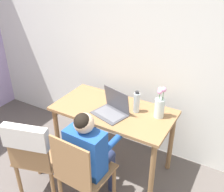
# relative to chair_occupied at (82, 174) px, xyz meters

# --- Properties ---
(wall_back) EXTENTS (6.40, 0.05, 2.50)m
(wall_back) POSITION_rel_chair_occupied_xyz_m (0.01, 1.17, 0.79)
(wall_back) COLOR silver
(wall_back) RESTS_ON ground_plane
(dining_table) EXTENTS (1.19, 0.62, 0.73)m
(dining_table) POSITION_rel_chair_occupied_xyz_m (-0.07, 0.65, 0.17)
(dining_table) COLOR olive
(dining_table) RESTS_ON ground_plane
(chair_occupied) EXTENTS (0.42, 0.42, 0.87)m
(chair_occupied) POSITION_rel_chair_occupied_xyz_m (0.00, 0.00, 0.00)
(chair_occupied) COLOR olive
(chair_occupied) RESTS_ON ground_plane
(chair_spare) EXTENTS (0.50, 0.52, 0.88)m
(chair_spare) POSITION_rel_chair_occupied_xyz_m (-0.45, -0.09, 0.14)
(chair_spare) COLOR olive
(chair_spare) RESTS_ON ground_plane
(person_seated) EXTENTS (0.35, 0.43, 1.03)m
(person_seated) POSITION_rel_chair_occupied_xyz_m (0.00, 0.12, 0.18)
(person_seated) COLOR #1E4C9E
(person_seated) RESTS_ON ground_plane
(laptop) EXTENTS (0.36, 0.31, 0.24)m
(laptop) POSITION_rel_chair_occupied_xyz_m (-0.04, 0.59, 0.32)
(laptop) COLOR #4C4C51
(laptop) RESTS_ON dining_table
(flower_vase) EXTENTS (0.09, 0.09, 0.31)m
(flower_vase) POSITION_rel_chair_occupied_xyz_m (0.36, 0.75, 0.39)
(flower_vase) COLOR silver
(flower_vase) RESTS_ON dining_table
(water_bottle) EXTENTS (0.06, 0.06, 0.22)m
(water_bottle) POSITION_rel_chair_occupied_xyz_m (0.14, 0.73, 0.37)
(water_bottle) COLOR silver
(water_bottle) RESTS_ON dining_table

